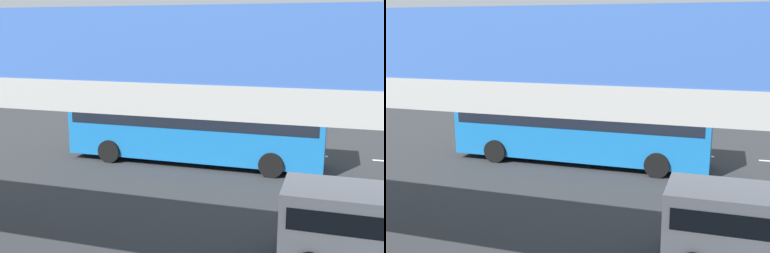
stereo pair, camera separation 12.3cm
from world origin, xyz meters
The scene contains 9 objects.
ground centered at (0.00, 0.00, 0.00)m, with size 80.00×80.00×0.00m, color #2D3033.
city_bus centered at (0.87, 0.40, 1.88)m, with size 11.54×2.85×3.15m.
parked_van centered at (-6.40, 8.33, 1.18)m, with size 4.80×2.17×2.05m.
bicycle_orange centered at (-6.76, 4.11, 0.37)m, with size 1.77×0.44×0.96m.
lane_dash_left centered at (-4.00, -2.31, 0.00)m, with size 2.00×0.20×0.01m, color silver.
lane_dash_centre centered at (0.00, -2.31, 0.00)m, with size 2.00×0.20×0.01m, color silver.
lane_dash_right centered at (4.00, -2.31, 0.00)m, with size 2.00×0.20×0.01m, color silver.
lane_dash_rightmost centered at (8.00, -2.31, 0.00)m, with size 2.00×0.20×0.01m, color silver.
pedestrian_overpass centered at (0.00, 12.51, 4.59)m, with size 25.02×2.60×6.31m.
Camera 2 is at (-5.28, 20.02, 5.98)m, focal length 43.30 mm.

